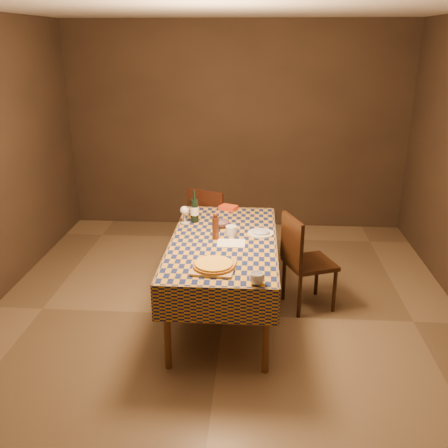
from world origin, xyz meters
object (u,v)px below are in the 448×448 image
Objects in this scene: pizza at (214,265)px; bowl at (221,224)px; dining_table at (224,247)px; chair_far at (210,223)px; chair_right at (302,257)px; cutting_board at (214,268)px; wine_bottle at (195,210)px; white_plate at (261,233)px.

pizza is 2.06× the size of bowl.
pizza is at bearing -93.27° from dining_table.
chair_far and chair_right have the same top height.
pizza is 0.36× the size of chair_far.
wine_bottle is (-0.28, 1.06, 0.11)m from cutting_board.
dining_table is at bearing -81.77° from bowl.
pizza reaches higher than dining_table.
dining_table is 0.78m from chair_right.
pizza is at bearing -89.22° from bowl.
white_plate is at bearing 64.59° from cutting_board.
pizza reaches higher than cutting_board.
chair_far is (-0.19, 1.69, -0.28)m from pizza.
wine_bottle reaches higher than dining_table.
chair_far is (-0.22, 1.08, -0.17)m from dining_table.
bowl is 0.31m from wine_bottle.
chair_far reaches higher than white_plate.
bowl is 0.18× the size of chair_right.
bowl reaches higher than cutting_board.
cutting_board is 0.85m from white_plate.
wine_bottle is 0.34× the size of chair_far.
dining_table is 1.98× the size of chair_right.
chair_far is 1.29m from chair_right.
white_plate is 1.11m from chair_far.
chair_far is at bearing 96.40° from cutting_board.
cutting_board is 1.35× the size of white_plate.
chair_far is at bearing 82.01° from wine_bottle.
pizza is at bearing -132.74° from chair_right.
cutting_board is 0.34× the size of chair_right.
cutting_board is at bearing -115.41° from white_plate.
wine_bottle is at bearing 125.02° from dining_table.
chair_far is 1.00× the size of chair_right.
dining_table is 1.98× the size of chair_far.
chair_right is at bearing -12.64° from wine_bottle.
dining_table is at bearing -54.98° from wine_bottle.
bowl is at bearing -76.77° from chair_far.
bowl is at bearing 98.23° from dining_table.
white_plate is at bearing 25.84° from dining_table.
dining_table is 5.75× the size of cutting_board.
bowl is at bearing 171.54° from chair_right.
bowl is 0.82m from chair_far.
chair_right is (0.76, 0.82, -0.28)m from pizza.
dining_table is 5.78× the size of wine_bottle.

